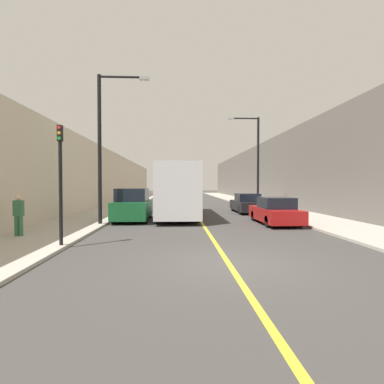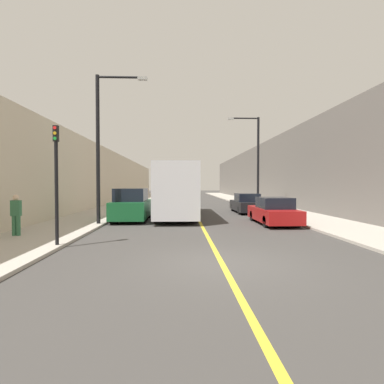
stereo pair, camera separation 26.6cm
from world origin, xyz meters
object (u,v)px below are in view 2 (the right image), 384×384
(parked_suv_left, at_px, (132,206))
(pedestrian, at_px, (16,214))
(traffic_light, at_px, (56,180))
(bus, at_px, (177,190))
(car_right_mid, at_px, (246,204))
(street_lamp_right, at_px, (255,157))
(street_lamp_left, at_px, (102,139))
(car_right_near, at_px, (274,212))

(parked_suv_left, relative_size, pedestrian, 2.67)
(traffic_light, bearing_deg, bus, 67.94)
(parked_suv_left, height_order, car_right_mid, parked_suv_left)
(parked_suv_left, xyz_separation_m, pedestrian, (-3.76, -5.75, 0.08))
(street_lamp_right, relative_size, traffic_light, 1.90)
(street_lamp_left, bearing_deg, car_right_mid, 36.39)
(street_lamp_left, bearing_deg, parked_suv_left, 59.55)
(street_lamp_right, bearing_deg, car_right_mid, -118.75)
(parked_suv_left, xyz_separation_m, traffic_light, (-1.34, -7.70, 1.45))
(traffic_light, distance_m, pedestrian, 3.40)
(bus, relative_size, car_right_near, 2.22)
(street_lamp_left, bearing_deg, traffic_light, -91.35)
(street_lamp_left, xyz_separation_m, pedestrian, (-2.56, -3.70, -3.62))
(street_lamp_left, bearing_deg, street_lamp_right, 40.94)
(bus, bearing_deg, street_lamp_right, 36.06)
(car_right_mid, height_order, pedestrian, pedestrian)
(street_lamp_left, distance_m, traffic_light, 6.09)
(street_lamp_right, bearing_deg, parked_suv_left, -142.76)
(bus, height_order, parked_suv_left, bus)
(car_right_near, distance_m, pedestrian, 12.50)
(car_right_near, bearing_deg, parked_suv_left, 167.20)
(parked_suv_left, xyz_separation_m, street_lamp_left, (-1.20, -2.05, 3.70))
(parked_suv_left, height_order, pedestrian, parked_suv_left)
(bus, bearing_deg, street_lamp_left, -132.15)
(car_right_mid, xyz_separation_m, pedestrian, (-11.85, -10.55, 0.30))
(bus, height_order, car_right_mid, bus)
(car_right_mid, bearing_deg, traffic_light, -127.01)
(car_right_mid, bearing_deg, street_lamp_right, 61.25)
(parked_suv_left, height_order, street_lamp_left, street_lamp_left)
(parked_suv_left, relative_size, car_right_mid, 0.98)
(street_lamp_left, relative_size, traffic_light, 1.91)
(bus, bearing_deg, pedestrian, -128.89)
(street_lamp_left, bearing_deg, pedestrian, -124.66)
(traffic_light, height_order, pedestrian, traffic_light)
(car_right_near, xyz_separation_m, street_lamp_left, (-9.31, -0.21, 3.93))
(parked_suv_left, relative_size, traffic_light, 1.09)
(parked_suv_left, bearing_deg, street_lamp_right, 37.24)
(car_right_near, height_order, street_lamp_right, street_lamp_right)
(car_right_near, relative_size, traffic_light, 1.10)
(parked_suv_left, bearing_deg, street_lamp_left, -120.45)
(parked_suv_left, bearing_deg, traffic_light, -99.85)
(car_right_mid, distance_m, street_lamp_left, 12.19)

